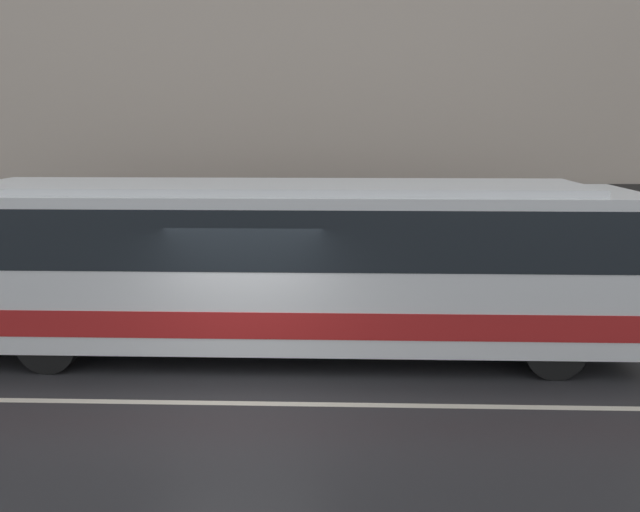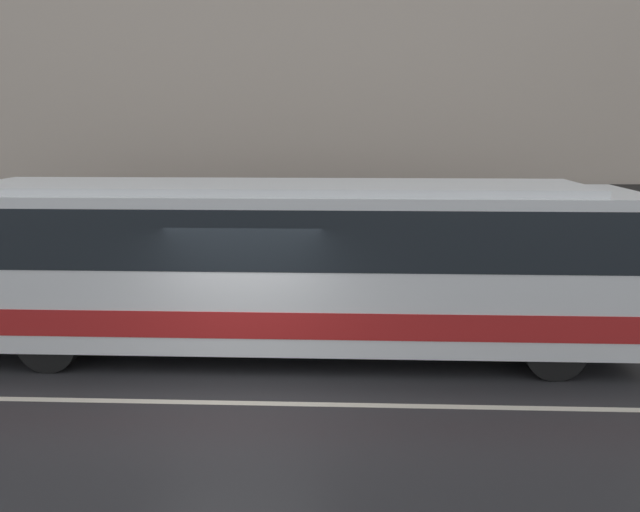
# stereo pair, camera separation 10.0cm
# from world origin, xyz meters

# --- Properties ---
(ground_plane) EXTENTS (60.00, 60.00, 0.00)m
(ground_plane) POSITION_xyz_m (0.00, 0.00, 0.00)
(ground_plane) COLOR #262628
(sidewalk) EXTENTS (60.00, 2.74, 0.17)m
(sidewalk) POSITION_xyz_m (0.00, 5.37, 0.09)
(sidewalk) COLOR #A09E99
(sidewalk) RESTS_ON ground_plane
(building_facade) EXTENTS (60.00, 0.35, 10.65)m
(building_facade) POSITION_xyz_m (0.00, 6.88, 5.13)
(building_facade) COLOR #B7A899
(building_facade) RESTS_ON ground_plane
(lane_stripe) EXTENTS (54.00, 0.14, 0.01)m
(lane_stripe) POSITION_xyz_m (0.00, 0.00, 0.00)
(lane_stripe) COLOR beige
(lane_stripe) RESTS_ON ground_plane
(transit_bus) EXTENTS (12.41, 2.59, 3.09)m
(transit_bus) POSITION_xyz_m (0.45, 2.25, 1.74)
(transit_bus) COLOR white
(transit_bus) RESTS_ON ground_plane
(pedestrian_waiting) EXTENTS (0.36, 0.36, 1.76)m
(pedestrian_waiting) POSITION_xyz_m (-4.36, 5.44, 1.00)
(pedestrian_waiting) COLOR #333338
(pedestrian_waiting) RESTS_ON sidewalk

